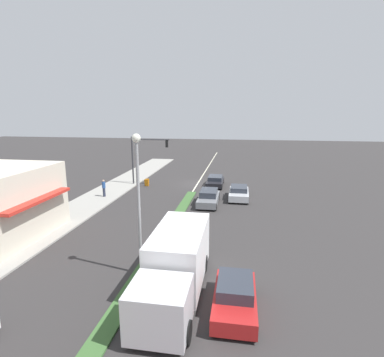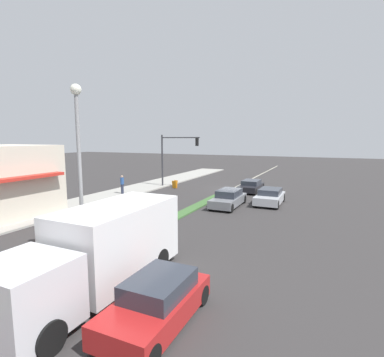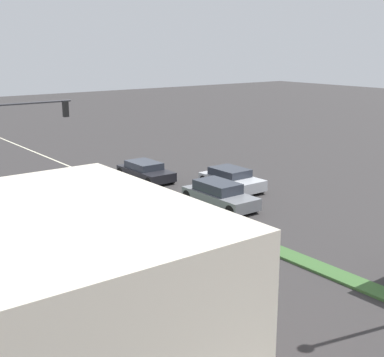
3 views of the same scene
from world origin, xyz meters
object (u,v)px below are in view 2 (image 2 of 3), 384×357
street_lamp (79,152)px  suv_grey (228,198)px  sedan_dark (251,186)px  sedan_silver (270,197)px  delivery_truck (102,249)px  pedestrian (122,184)px  warning_aframe_sign (175,184)px  traffic_signal_main (174,152)px  hatchback_red (157,302)px

street_lamp → suv_grey: size_ratio=1.66×
sedan_dark → sedan_silver: sedan_silver is taller
street_lamp → delivery_truck: 4.19m
sedan_dark → sedan_silver: (-2.80, 5.06, 0.05)m
pedestrian → street_lamp: bearing=122.1°
delivery_truck → sedan_silver: bearing=-99.6°
warning_aframe_sign → delivery_truck: delivery_truck is taller
street_lamp → traffic_signal_main: bearing=-72.5°
warning_aframe_sign → suv_grey: bearing=143.5°
street_lamp → pedestrian: (8.49, -13.52, -3.74)m
traffic_signal_main → sedan_dark: bearing=-173.9°
warning_aframe_sign → suv_grey: 9.87m
traffic_signal_main → pedestrian: traffic_signal_main is taller
traffic_signal_main → suv_grey: 11.00m
pedestrian → sedan_dark: bearing=-147.5°
warning_aframe_sign → sedan_silver: sedan_silver is taller
warning_aframe_sign → delivery_truck: 21.75m
street_lamp → suv_grey: 13.86m
traffic_signal_main → street_lamp: street_lamp is taller
traffic_signal_main → sedan_dark: 9.01m
suv_grey → street_lamp: bearing=80.4°
warning_aframe_sign → hatchback_red: (-10.73, 21.15, 0.22)m
sedan_dark → hatchback_red: size_ratio=1.08×
street_lamp → delivery_truck: size_ratio=0.98×
sedan_dark → pedestrian: bearing=32.5°
suv_grey → warning_aframe_sign: bearing=-36.5°
sedan_silver → hatchback_red: bearing=90.0°
street_lamp → pedestrian: size_ratio=4.24×
street_lamp → suv_grey: bearing=-99.6°
street_lamp → warning_aframe_sign: (5.73, -18.92, -4.35)m
pedestrian → hatchback_red: size_ratio=0.45×
warning_aframe_sign → sedan_dark: size_ratio=0.20×
sedan_dark → warning_aframe_sign: bearing=10.1°
warning_aframe_sign → sedan_dark: (-7.93, -1.42, 0.14)m
pedestrian → sedan_silver: pedestrian is taller
delivery_truck → hatchback_red: 3.06m
street_lamp → warning_aframe_sign: size_ratio=8.80×
sedan_silver → street_lamp: bearing=71.9°
warning_aframe_sign → hatchback_red: size_ratio=0.22×
pedestrian → hatchback_red: (-13.49, 15.76, -0.39)m
street_lamp → sedan_dark: bearing=-96.2°
street_lamp → hatchback_red: 6.86m
traffic_signal_main → delivery_truck: traffic_signal_main is taller
pedestrian → hatchback_red: 20.75m
pedestrian → warning_aframe_sign: size_ratio=2.08×
street_lamp → warning_aframe_sign: street_lamp is taller
sedan_silver → hatchback_red: (0.00, 17.51, 0.03)m
delivery_truck → traffic_signal_main: bearing=-68.1°
pedestrian → sedan_silver: (-13.49, -1.75, -0.42)m
street_lamp → hatchback_red: (-5.00, 2.24, -4.13)m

